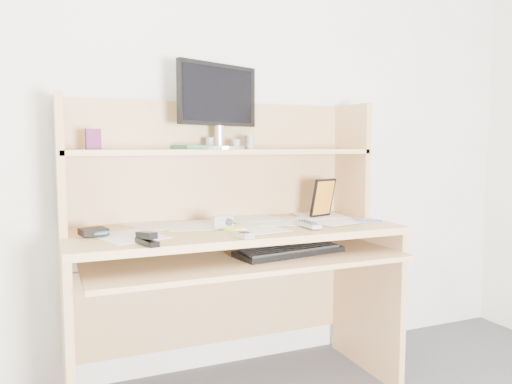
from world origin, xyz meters
name	(u,v)px	position (x,y,z in m)	size (l,w,h in m)	color
back_wall	(211,114)	(0.00, 1.80, 1.25)	(3.60, 0.04, 2.50)	white
desk	(228,236)	(0.00, 1.56, 0.69)	(1.40, 0.70, 1.30)	tan
paper_clutter	(234,226)	(0.00, 1.48, 0.75)	(1.32, 0.54, 0.01)	silver
keyboard	(289,251)	(0.18, 1.31, 0.67)	(0.48, 0.23, 0.03)	black
tv_remote	(308,224)	(0.28, 1.34, 0.76)	(0.04, 0.16, 0.02)	#A1A19C
flip_phone	(243,234)	(-0.06, 1.22, 0.77)	(0.05, 0.09, 0.02)	#B6B7B9
stapler	(147,238)	(-0.42, 1.23, 0.78)	(0.04, 0.13, 0.04)	black
wallet	(93,231)	(-0.58, 1.48, 0.77)	(0.10, 0.08, 0.02)	black
sticky_note_pad	(234,229)	(-0.03, 1.40, 0.75)	(0.07, 0.07, 0.01)	yellow
digital_camera	(222,222)	(-0.07, 1.43, 0.78)	(0.09, 0.03, 0.05)	#BBBBBE
game_case	(323,198)	(0.48, 1.56, 0.85)	(0.13, 0.01, 0.18)	black
blue_pen	(369,221)	(0.60, 1.35, 0.76)	(0.01, 0.01, 0.12)	#1838B6
card_box	(93,139)	(-0.56, 1.61, 1.12)	(0.06, 0.02, 0.08)	#A31523
shelf_book	(193,147)	(-0.13, 1.67, 1.09)	(0.14, 0.19, 0.02)	#388D50
chip_stack_a	(210,143)	(-0.04, 1.68, 1.11)	(0.04, 0.04, 0.05)	black
chip_stack_b	(249,142)	(0.15, 1.68, 1.11)	(0.04, 0.04, 0.06)	silver
chip_stack_c	(237,144)	(0.07, 1.64, 1.10)	(0.04, 0.04, 0.05)	black
chip_stack_d	(250,142)	(0.12, 1.59, 1.11)	(0.04, 0.04, 0.06)	silver
monitor	(219,104)	(-0.01, 1.66, 1.29)	(0.42, 0.24, 0.38)	#BCBCC1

